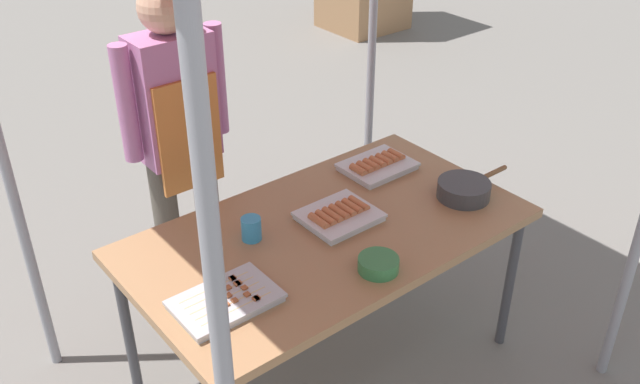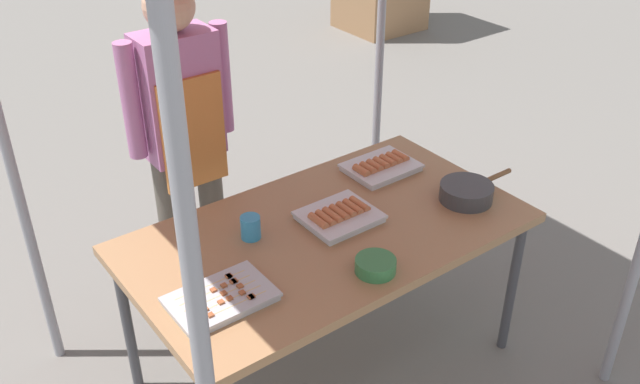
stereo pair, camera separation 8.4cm
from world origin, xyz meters
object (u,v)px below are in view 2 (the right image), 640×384
at_px(tray_pork_links, 339,216).
at_px(tray_grilled_sausages, 381,166).
at_px(cooking_wok, 467,191).
at_px(condiment_bowl, 376,265).
at_px(drink_cup_near_edge, 251,227).
at_px(tray_meat_skewers, 221,299).
at_px(vendor_woman, 183,126).
at_px(stall_table, 327,240).

bearing_deg(tray_pork_links, tray_grilled_sausages, 27.38).
relative_size(tray_pork_links, cooking_wok, 0.77).
height_order(condiment_bowl, drink_cup_near_edge, drink_cup_near_edge).
height_order(cooking_wok, drink_cup_near_edge, drink_cup_near_edge).
distance_m(condiment_bowl, drink_cup_near_edge, 0.52).
distance_m(tray_grilled_sausages, tray_meat_skewers, 1.11).
distance_m(tray_grilled_sausages, cooking_wok, 0.43).
relative_size(tray_meat_skewers, drink_cup_near_edge, 3.76).
bearing_deg(tray_meat_skewers, drink_cup_near_edge, 43.37).
bearing_deg(tray_meat_skewers, vendor_woman, 69.27).
bearing_deg(drink_cup_near_edge, stall_table, -25.96).
bearing_deg(tray_grilled_sausages, drink_cup_near_edge, -172.54).
xyz_separation_m(drink_cup_near_edge, vendor_woman, (0.07, 0.68, 0.15)).
bearing_deg(tray_grilled_sausages, condiment_bowl, -132.46).
xyz_separation_m(tray_meat_skewers, drink_cup_near_edge, (0.29, 0.27, 0.03)).
relative_size(stall_table, tray_grilled_sausages, 5.06).
bearing_deg(stall_table, tray_pork_links, 16.43).
bearing_deg(cooking_wok, vendor_woman, 129.61).
xyz_separation_m(cooking_wok, vendor_woman, (-0.82, 0.99, 0.16)).
bearing_deg(stall_table, tray_meat_skewers, -166.13).
height_order(tray_pork_links, vendor_woman, vendor_woman).
distance_m(tray_meat_skewers, cooking_wok, 1.18).
bearing_deg(stall_table, vendor_woman, 104.14).
relative_size(tray_meat_skewers, tray_pork_links, 1.20).
distance_m(stall_table, drink_cup_near_edge, 0.32).
xyz_separation_m(tray_grilled_sausages, tray_meat_skewers, (-1.05, -0.37, -0.00)).
height_order(tray_grilled_sausages, condiment_bowl, tray_grilled_sausages).
relative_size(tray_meat_skewers, vendor_woman, 0.22).
distance_m(stall_table, tray_grilled_sausages, 0.54).
relative_size(stall_table, cooking_wok, 4.13).
xyz_separation_m(stall_table, cooking_wok, (0.61, -0.17, 0.09)).
distance_m(tray_meat_skewers, tray_pork_links, 0.66).
xyz_separation_m(stall_table, tray_meat_skewers, (-0.56, -0.14, 0.07)).
relative_size(tray_pork_links, condiment_bowl, 1.97).
xyz_separation_m(stall_table, drink_cup_near_edge, (-0.28, 0.13, 0.10)).
height_order(cooking_wok, vendor_woman, vendor_woman).
height_order(stall_table, drink_cup_near_edge, drink_cup_near_edge).
bearing_deg(vendor_woman, tray_meat_skewers, 69.27).
distance_m(tray_meat_skewers, condiment_bowl, 0.57).
relative_size(cooking_wok, drink_cup_near_edge, 4.07).
height_order(tray_meat_skewers, condiment_bowl, condiment_bowl).
relative_size(tray_grilled_sausages, condiment_bowl, 2.08).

